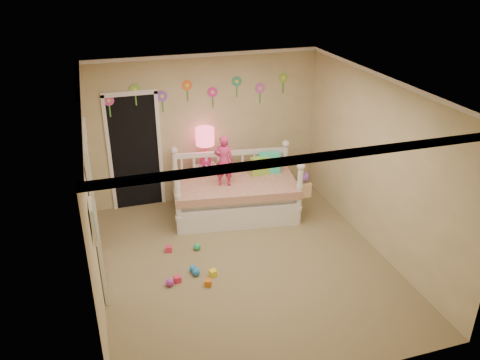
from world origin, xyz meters
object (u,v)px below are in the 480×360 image
object	(u,v)px
daybed	(235,185)
child	(224,161)
nightstand	(206,183)
table_lamp	(205,141)

from	to	relation	value
daybed	child	world-z (taller)	child
daybed	nightstand	distance (m)	0.76
daybed	child	size ratio (longest dim) A/B	2.40
child	nightstand	xyz separation A→B (m)	(-0.13, 0.71, -0.71)
nightstand	table_lamp	size ratio (longest dim) A/B	0.96
child	table_lamp	world-z (taller)	child
daybed	child	bearing A→B (deg)	-155.29
table_lamp	child	bearing A→B (deg)	-79.27
daybed	table_lamp	distance (m)	0.93
daybed	table_lamp	size ratio (longest dim) A/B	2.93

